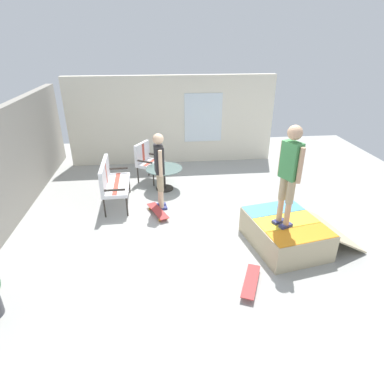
# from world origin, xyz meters

# --- Properties ---
(ground_plane) EXTENTS (12.00, 12.00, 0.10)m
(ground_plane) POSITION_xyz_m (0.00, 0.00, -0.05)
(ground_plane) COLOR #A8A8A3
(house_facade) EXTENTS (0.23, 6.00, 2.54)m
(house_facade) POSITION_xyz_m (3.80, 0.49, 1.27)
(house_facade) COLOR silver
(house_facade) RESTS_ON ground_plane
(skate_ramp) EXTENTS (1.74, 2.09, 0.53)m
(skate_ramp) POSITION_xyz_m (-0.85, -1.33, 0.27)
(skate_ramp) COLOR tan
(skate_ramp) RESTS_ON ground_plane
(patio_bench) EXTENTS (1.26, 0.58, 1.02)m
(patio_bench) POSITION_xyz_m (1.12, 2.03, 0.62)
(patio_bench) COLOR #2D2823
(patio_bench) RESTS_ON ground_plane
(patio_chair_near_house) EXTENTS (0.81, 0.79, 1.02)m
(patio_chair_near_house) POSITION_xyz_m (2.44, 1.27, 0.61)
(patio_chair_near_house) COLOR #2D2823
(patio_chair_near_house) RESTS_ON ground_plane
(patio_table) EXTENTS (0.90, 0.90, 0.57)m
(patio_table) POSITION_xyz_m (1.81, 0.83, 0.40)
(patio_table) COLOR #2D2823
(patio_table) RESTS_ON ground_plane
(person_watching) EXTENTS (0.48, 0.27, 1.72)m
(person_watching) POSITION_xyz_m (0.84, 0.94, 1.01)
(person_watching) COLOR navy
(person_watching) RESTS_ON ground_plane
(person_skater) EXTENTS (0.44, 0.33, 1.77)m
(person_skater) POSITION_xyz_m (-0.99, -1.16, 1.57)
(person_skater) COLOR navy
(person_skater) RESTS_ON skate_ramp
(skateboard_by_bench) EXTENTS (0.82, 0.49, 0.10)m
(skateboard_by_bench) POSITION_xyz_m (0.52, 1.02, 0.08)
(skateboard_by_bench) COLOR #B23838
(skateboard_by_bench) RESTS_ON ground_plane
(skateboard_spare) EXTENTS (0.81, 0.50, 0.10)m
(skateboard_spare) POSITION_xyz_m (-1.86, -0.40, 0.08)
(skateboard_spare) COLOR #B23838
(skateboard_spare) RESTS_ON ground_plane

